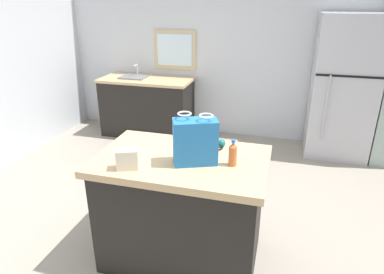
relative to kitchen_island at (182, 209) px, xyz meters
The scene contains 9 objects.
ground 0.57m from the kitchen_island, 77.63° to the left, with size 6.80×6.80×0.00m, color #9E9384.
back_wall 3.12m from the kitchen_island, 88.99° to the left, with size 5.67×0.13×2.72m.
kitchen_island is the anchor object (origin of this frame).
refrigerator 3.00m from the kitchen_island, 60.56° to the left, with size 0.81×0.70×1.89m.
sink_counter 2.93m from the kitchen_island, 118.03° to the left, with size 1.42×0.68×1.10m.
shopping_bag 0.65m from the kitchen_island, 23.53° to the right, with size 0.35×0.27×0.38m.
small_box 0.68m from the kitchen_island, 138.95° to the right, with size 0.15×0.09×0.15m, color beige.
bottle 0.68m from the kitchen_island, ahead, with size 0.06×0.06×0.20m.
ear_defenders 0.58m from the kitchen_island, 50.64° to the left, with size 0.21×0.21×0.06m.
Camera 1 is at (0.63, -2.53, 2.06)m, focal length 31.79 mm.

